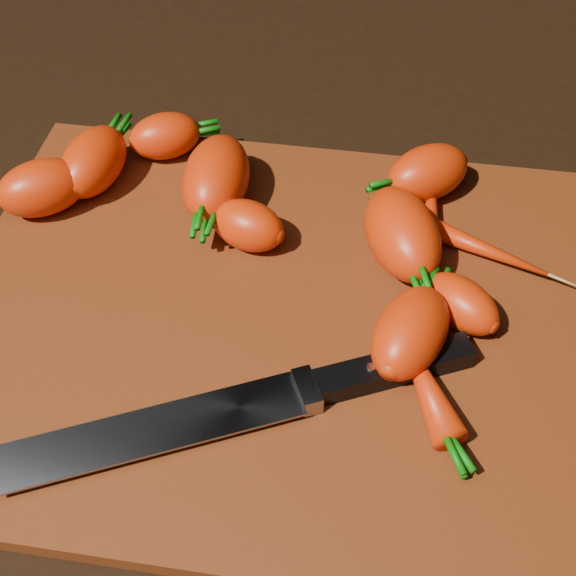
# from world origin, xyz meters

# --- Properties ---
(ground) EXTENTS (2.00, 2.00, 0.01)m
(ground) POSITION_xyz_m (0.00, 0.00, -0.01)
(ground) COLOR black
(cutting_board) EXTENTS (0.50, 0.40, 0.01)m
(cutting_board) POSITION_xyz_m (0.00, 0.00, 0.01)
(cutting_board) COLOR maroon
(cutting_board) RESTS_ON ground
(carrot_0) EXTENTS (0.09, 0.08, 0.05)m
(carrot_0) POSITION_xyz_m (-0.21, 0.08, 0.04)
(carrot_0) COLOR red
(carrot_0) RESTS_ON cutting_board
(carrot_1) EXTENTS (0.07, 0.06, 0.04)m
(carrot_1) POSITION_xyz_m (-0.04, 0.07, 0.03)
(carrot_1) COLOR red
(carrot_1) RESTS_ON cutting_board
(carrot_2) EXTENTS (0.08, 0.11, 0.05)m
(carrot_2) POSITION_xyz_m (0.08, 0.07, 0.04)
(carrot_2) COLOR red
(carrot_2) RESTS_ON cutting_board
(carrot_3) EXTENTS (0.07, 0.09, 0.05)m
(carrot_3) POSITION_xyz_m (0.09, -0.02, 0.04)
(carrot_3) COLOR red
(carrot_3) RESTS_ON cutting_board
(carrot_4) EXTENTS (0.09, 0.08, 0.05)m
(carrot_4) POSITION_xyz_m (0.10, 0.15, 0.04)
(carrot_4) COLOR red
(carrot_4) RESTS_ON cutting_board
(carrot_5) EXTENTS (0.07, 0.07, 0.04)m
(carrot_5) POSITION_xyz_m (-0.13, 0.17, 0.03)
(carrot_5) COLOR red
(carrot_5) RESTS_ON cutting_board
(carrot_6) EXTENTS (0.07, 0.07, 0.04)m
(carrot_6) POSITION_xyz_m (0.12, 0.01, 0.03)
(carrot_6) COLOR red
(carrot_6) RESTS_ON cutting_board
(carrot_7) EXTENTS (0.03, 0.10, 0.02)m
(carrot_7) POSITION_xyz_m (0.10, 0.11, 0.02)
(carrot_7) COLOR red
(carrot_7) RESTS_ON cutting_board
(carrot_8) EXTENTS (0.12, 0.07, 0.02)m
(carrot_8) POSITION_xyz_m (0.13, 0.08, 0.02)
(carrot_8) COLOR red
(carrot_8) RESTS_ON cutting_board
(carrot_9) EXTENTS (0.06, 0.10, 0.02)m
(carrot_9) POSITION_xyz_m (0.10, -0.05, 0.02)
(carrot_9) COLOR red
(carrot_9) RESTS_ON cutting_board
(carrot_10) EXTENTS (0.06, 0.09, 0.05)m
(carrot_10) POSITION_xyz_m (-0.18, 0.12, 0.04)
(carrot_10) COLOR red
(carrot_10) RESTS_ON cutting_board
(carrot_11) EXTENTS (0.06, 0.09, 0.05)m
(carrot_11) POSITION_xyz_m (-0.08, 0.11, 0.04)
(carrot_11) COLOR red
(carrot_11) RESTS_ON cutting_board
(knife) EXTENTS (0.30, 0.17, 0.02)m
(knife) POSITION_xyz_m (-0.05, -0.11, 0.02)
(knife) COLOR gray
(knife) RESTS_ON cutting_board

